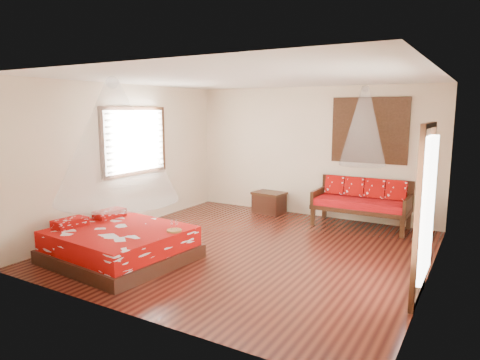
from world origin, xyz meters
name	(u,v)px	position (x,y,z in m)	size (l,w,h in m)	color
room	(250,166)	(0.00, 0.00, 1.40)	(5.54, 5.54, 2.84)	black
bed	(119,244)	(-1.48, -1.49, 0.25)	(2.12, 1.95, 0.63)	black
daybed	(362,201)	(1.24, 2.38, 0.52)	(1.84, 0.82, 0.96)	black
storage_chest	(269,202)	(-0.86, 2.45, 0.24)	(0.74, 0.58, 0.48)	black
shutter_panel	(369,130)	(1.24, 2.72, 1.90)	(1.52, 0.06, 1.32)	black
window_left	(135,141)	(-2.71, 0.20, 1.70)	(0.10, 1.74, 1.34)	black
glazed_door	(423,214)	(2.72, -0.60, 1.07)	(0.08, 1.02, 2.16)	black
wine_tray	(174,228)	(-0.64, -1.18, 0.55)	(0.23, 0.23, 0.19)	brown
mosquito_net_main	(115,141)	(-1.47, -1.49, 1.85)	(1.84, 1.84, 1.80)	white
mosquito_net_daybed	(364,126)	(1.24, 2.25, 2.00)	(0.88, 0.88, 1.50)	white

